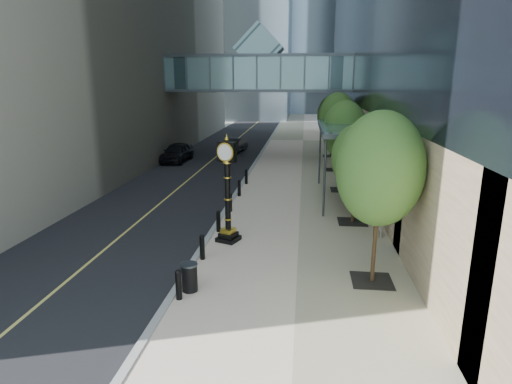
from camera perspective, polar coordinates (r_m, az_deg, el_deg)
ground at (r=12.96m, az=0.55°, el=-17.04°), size 320.00×320.00×0.00m
road at (r=52.07m, az=-2.60°, el=6.98°), size 8.00×180.00×0.02m
sidewalk at (r=51.43m, az=6.30°, el=6.84°), size 8.00×180.00×0.06m
curb at (r=51.60m, az=1.82°, el=6.94°), size 0.25×180.00×0.07m
skywalk at (r=39.22m, az=0.43°, el=15.83°), size 17.00×4.20×5.80m
entrance_canopy at (r=25.23m, az=11.90°, el=8.29°), size 3.00×8.00×4.38m
bollard_row at (r=21.29m, az=-4.19°, el=-2.68°), size 0.20×16.20×0.90m
street_trees at (r=27.58m, az=11.68°, el=8.14°), size 2.91×28.79×5.99m
street_clock at (r=18.19m, az=-3.79°, el=-0.71°), size 1.10×1.10×4.53m
trash_bin at (r=14.52m, az=-8.84°, el=-11.26°), size 0.62×0.62×0.90m
pedestrian at (r=19.73m, az=16.03°, el=-3.56°), size 0.67×0.53×1.60m
car_near at (r=38.02m, az=-10.49°, el=5.24°), size 2.11×4.88×1.64m
car_far at (r=42.89m, az=-2.73°, el=6.31°), size 1.98×4.32×1.37m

